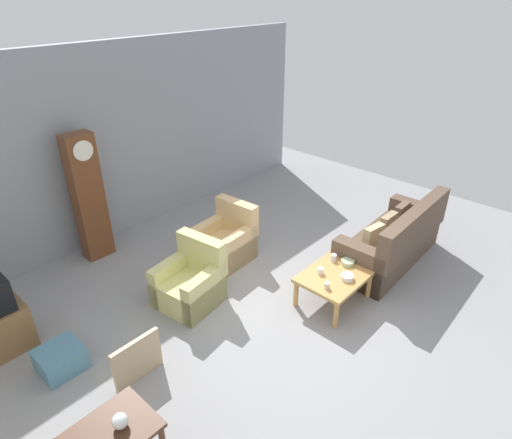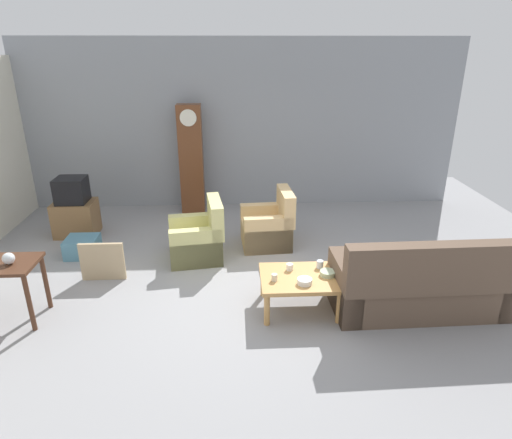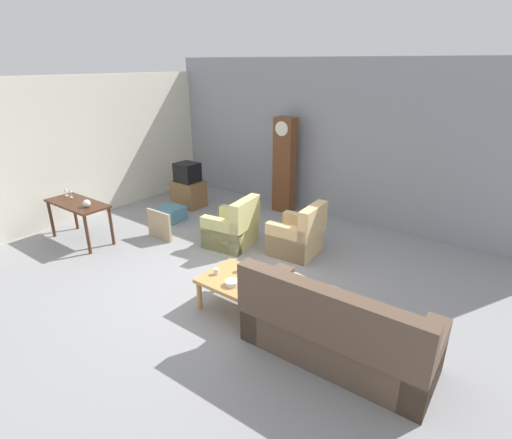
% 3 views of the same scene
% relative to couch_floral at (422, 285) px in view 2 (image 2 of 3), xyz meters
% --- Properties ---
extents(ground_plane, '(10.40, 10.40, 0.00)m').
position_rel_couch_floral_xyz_m(ground_plane, '(-2.06, 0.48, -0.36)').
color(ground_plane, gray).
extents(garage_door_wall, '(8.40, 0.16, 3.20)m').
position_rel_couch_floral_xyz_m(garage_door_wall, '(-2.06, 4.08, 1.24)').
color(garage_door_wall, gray).
rests_on(garage_door_wall, ground_plane).
extents(couch_floral, '(2.12, 0.93, 1.04)m').
position_rel_couch_floral_xyz_m(couch_floral, '(0.00, 0.00, 0.00)').
color(couch_floral, brown).
rests_on(couch_floral, ground_plane).
extents(armchair_olive_near, '(0.89, 0.86, 0.92)m').
position_rel_couch_floral_xyz_m(armchair_olive_near, '(-2.80, 1.58, -0.05)').
color(armchair_olive_near, '#CCC67A').
rests_on(armchair_olive_near, ground_plane).
extents(armchair_olive_far, '(0.84, 0.81, 0.92)m').
position_rel_couch_floral_xyz_m(armchair_olive_far, '(-1.70, 2.01, -0.05)').
color(armchair_olive_far, '#DFB87D').
rests_on(armchair_olive_far, ground_plane).
extents(coffee_table_wood, '(0.96, 0.76, 0.45)m').
position_rel_couch_floral_xyz_m(coffee_table_wood, '(-1.47, 0.12, 0.03)').
color(coffee_table_wood, tan).
rests_on(coffee_table_wood, ground_plane).
extents(grandfather_clock, '(0.44, 0.30, 2.05)m').
position_rel_couch_floral_xyz_m(grandfather_clock, '(-3.05, 3.64, 0.68)').
color(grandfather_clock, brown).
rests_on(grandfather_clock, ground_plane).
extents(tv_stand_cabinet, '(0.68, 0.52, 0.59)m').
position_rel_couch_floral_xyz_m(tv_stand_cabinet, '(-4.96, 2.59, -0.06)').
color(tv_stand_cabinet, brown).
rests_on(tv_stand_cabinet, ground_plane).
extents(tv_crt, '(0.48, 0.44, 0.42)m').
position_rel_couch_floral_xyz_m(tv_crt, '(-4.96, 2.59, 0.45)').
color(tv_crt, black).
rests_on(tv_crt, tv_stand_cabinet).
extents(framed_picture_leaning, '(0.60, 0.05, 0.55)m').
position_rel_couch_floral_xyz_m(framed_picture_leaning, '(-4.08, 0.98, -0.08)').
color(framed_picture_leaning, tan).
rests_on(framed_picture_leaning, ground_plane).
extents(storage_box_blue, '(0.48, 0.45, 0.29)m').
position_rel_couch_floral_xyz_m(storage_box_blue, '(-4.61, 1.76, -0.21)').
color(storage_box_blue, teal).
rests_on(storage_box_blue, ground_plane).
extents(glass_dome_cloche, '(0.14, 0.14, 0.14)m').
position_rel_couch_floral_xyz_m(glass_dome_cloche, '(-4.80, 0.04, 0.46)').
color(glass_dome_cloche, silver).
rests_on(glass_dome_cloche, console_table_dark).
extents(cup_white_porcelain, '(0.09, 0.09, 0.08)m').
position_rel_couch_floral_xyz_m(cup_white_porcelain, '(-1.57, 0.29, 0.14)').
color(cup_white_porcelain, white).
rests_on(cup_white_porcelain, coffee_table_wood).
extents(cup_blue_rimmed, '(0.09, 0.09, 0.10)m').
position_rel_couch_floral_xyz_m(cup_blue_rimmed, '(-1.19, 0.33, 0.14)').
color(cup_blue_rimmed, silver).
rests_on(cup_blue_rimmed, coffee_table_wood).
extents(cup_cream_tall, '(0.07, 0.07, 0.08)m').
position_rel_couch_floral_xyz_m(cup_cream_tall, '(-1.79, 0.04, 0.14)').
color(cup_cream_tall, beige).
rests_on(cup_cream_tall, coffee_table_wood).
extents(bowl_white_stacked, '(0.18, 0.18, 0.07)m').
position_rel_couch_floral_xyz_m(bowl_white_stacked, '(-1.44, -0.05, 0.13)').
color(bowl_white_stacked, white).
rests_on(bowl_white_stacked, coffee_table_wood).
extents(bowl_shallow_green, '(0.19, 0.19, 0.06)m').
position_rel_couch_floral_xyz_m(bowl_shallow_green, '(-1.13, 0.13, 0.12)').
color(bowl_shallow_green, '#B2C69E').
rests_on(bowl_shallow_green, coffee_table_wood).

